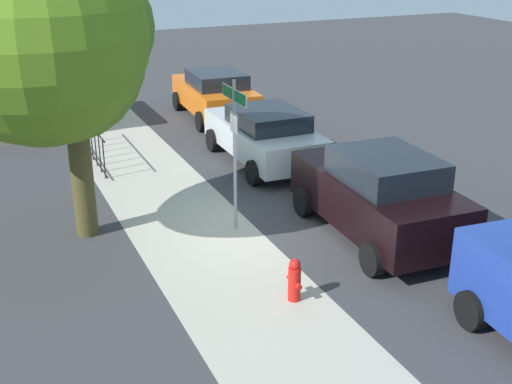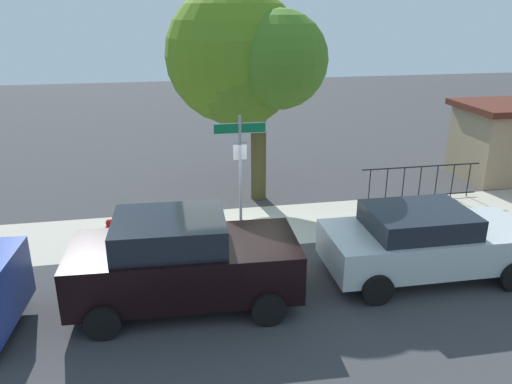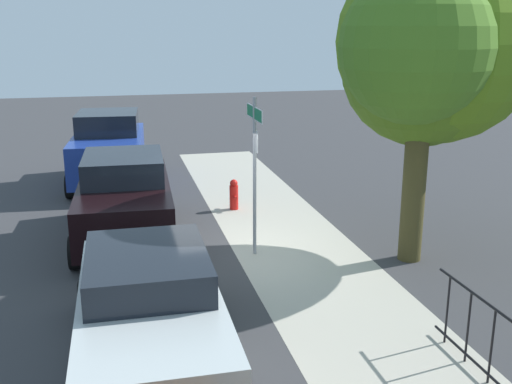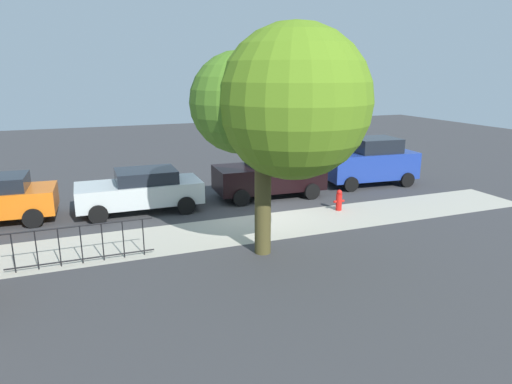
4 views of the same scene
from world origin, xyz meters
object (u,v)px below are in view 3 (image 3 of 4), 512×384
Objects in this scene: street_sign at (255,149)px; car_blue at (109,149)px; car_silver at (150,308)px; car_black at (125,198)px; fire_hydrant at (234,195)px; shade_tree at (430,50)px.

street_sign is 7.21m from car_blue.
car_silver is at bearing 7.15° from car_blue.
street_sign reaches higher than car_silver.
street_sign is at bearing 61.03° from car_black.
car_blue is at bearing -156.55° from street_sign.
car_blue is at bearing -176.68° from car_silver.
car_black is at bearing -59.58° from fire_hydrant.
fire_hydrant is at bearing 159.97° from car_silver.
car_silver is (3.63, -2.34, -1.39)m from street_sign.
car_blue is 0.95× the size of car_silver.
car_silver is at bearing 4.37° from car_black.
car_black is (5.00, 0.31, -0.11)m from car_blue.
car_blue is 0.95× the size of car_black.
street_sign is 0.72× the size of car_black.
car_blue reaches higher than car_black.
car_silver is (3.01, -5.61, -3.27)m from shade_tree.
car_blue is (-6.53, -2.83, -1.15)m from street_sign.
car_blue is at bearing -139.51° from shade_tree.
street_sign is at bearing 27.81° from car_blue.
car_silver is (5.16, 0.18, -0.13)m from car_black.
car_black is at bearing -121.32° from street_sign.
car_black is 5.17m from car_silver.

